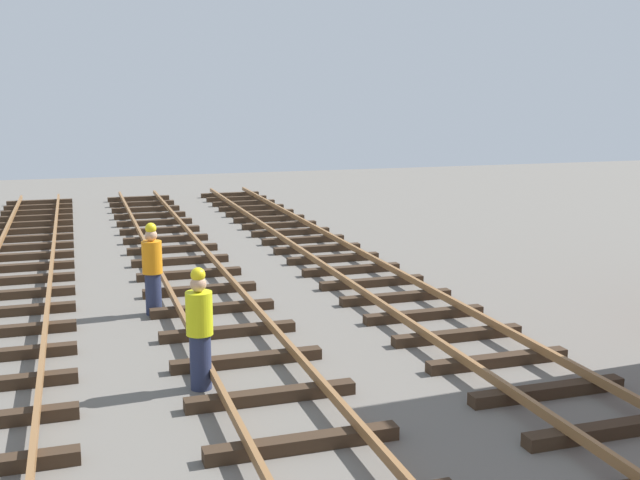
# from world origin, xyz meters

# --- Properties ---
(track_worker_foreground) EXTENTS (0.40, 0.40, 1.87)m
(track_worker_foreground) POSITION_xyz_m (-3.40, 8.83, 0.93)
(track_worker_foreground) COLOR #262D4C
(track_worker_foreground) RESTS_ON ground
(track_worker_distant) EXTENTS (0.40, 0.40, 1.87)m
(track_worker_distant) POSITION_xyz_m (-3.66, 13.10, 0.93)
(track_worker_distant) COLOR #262D4C
(track_worker_distant) RESTS_ON ground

